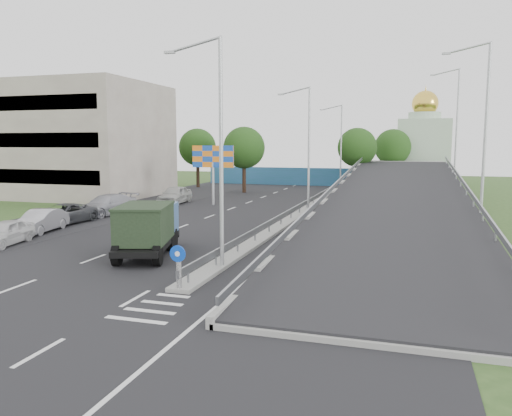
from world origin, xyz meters
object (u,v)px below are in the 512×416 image
at_px(lamp_post_near, 217,141).
at_px(parked_car_b, 41,221).
at_px(lamp_post_far, 340,142).
at_px(parked_car_a, 4,233).
at_px(billboard, 213,160).
at_px(parked_car_d, 107,205).
at_px(church, 423,146).
at_px(dump_truck, 148,226).
at_px(sign_bollard, 179,267).
at_px(parked_car_e, 175,195).
at_px(parked_car_c, 63,214).
at_px(lamp_post_mid, 307,142).

bearing_deg(lamp_post_near, parked_car_b, 159.07).
bearing_deg(lamp_post_far, parked_car_a, -109.29).
bearing_deg(billboard, parked_car_d, -123.59).
relative_size(lamp_post_near, parked_car_b, 2.25).
xyz_separation_m(church, dump_truck, (-14.40, -52.26, -3.82)).
bearing_deg(parked_car_a, sign_bollard, -31.58).
xyz_separation_m(lamp_post_far, church, (9.89, 14.00, -0.50)).
relative_size(lamp_post_near, parked_car_e, 2.04).
height_order(church, dump_truck, church).
relative_size(lamp_post_far, parked_car_b, 2.25).
relative_size(dump_truck, parked_car_e, 1.31).
bearing_deg(parked_car_c, parked_car_b, -72.78).
distance_m(sign_bollard, parked_car_d, 22.68).
bearing_deg(lamp_post_near, lamp_post_mid, 90.00).
bearing_deg(parked_car_b, lamp_post_near, -30.20).
bearing_deg(parked_car_a, dump_truck, -8.31).
bearing_deg(lamp_post_mid, parked_car_d, -156.16).
distance_m(sign_bollard, lamp_post_near, 6.12).
distance_m(church, parked_car_b, 54.42).
height_order(lamp_post_near, parked_car_d, lamp_post_near).
bearing_deg(lamp_post_near, parked_car_c, 150.16).
bearing_deg(parked_car_d, parked_car_a, -74.28).
xyz_separation_m(lamp_post_near, parked_car_b, (-14.37, 5.50, -5.07)).
distance_m(lamp_post_near, parked_car_c, 18.18).
bearing_deg(lamp_post_mid, lamp_post_far, 90.00).
height_order(sign_bollard, parked_car_a, sign_bollard).
bearing_deg(parked_car_a, parked_car_c, 93.21).
bearing_deg(lamp_post_mid, parked_car_c, -143.22).
distance_m(billboard, parked_car_d, 10.77).
height_order(parked_car_c, parked_car_d, parked_car_d).
xyz_separation_m(lamp_post_mid, parked_car_d, (-14.77, -6.53, -4.99)).
height_order(lamp_post_near, parked_car_c, lamp_post_near).
bearing_deg(billboard, parked_car_e, -179.53).
height_order(billboard, dump_truck, billboard).
xyz_separation_m(sign_bollard, church, (10.00, 57.83, 4.28)).
bearing_deg(parked_car_d, parked_car_b, -77.58).
distance_m(lamp_post_far, parked_car_a, 41.11).
bearing_deg(lamp_post_mid, parked_car_e, 171.40).
relative_size(lamp_post_mid, billboard, 1.83).
relative_size(church, billboard, 2.51).
relative_size(parked_car_c, parked_car_d, 0.91).
height_order(dump_truck, parked_car_e, dump_truck).
relative_size(parked_car_d, parked_car_e, 1.14).
bearing_deg(dump_truck, parked_car_e, 96.22).
bearing_deg(parked_car_d, billboard, 65.94).
distance_m(parked_car_c, parked_car_d, 4.81).
height_order(lamp_post_near, church, church).
relative_size(sign_bollard, lamp_post_mid, 0.17).
relative_size(lamp_post_mid, lamp_post_far, 1.00).
height_order(parked_car_a, parked_car_d, parked_car_d).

